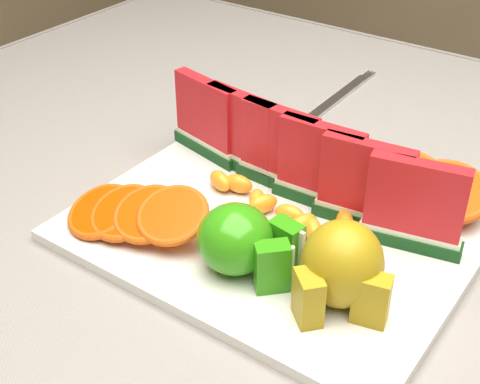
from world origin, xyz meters
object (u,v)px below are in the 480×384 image
platter (270,232)px  pear_cluster (342,268)px  apple_cluster (243,242)px  fork (342,94)px

platter → pear_cluster: 0.13m
platter → pear_cluster: size_ratio=3.77×
platter → apple_cluster: bearing=-78.4°
platter → apple_cluster: size_ratio=3.62×
platter → apple_cluster: 0.08m
platter → pear_cluster: (0.11, -0.06, 0.04)m
apple_cluster → fork: 0.44m
platter → fork: bearing=106.2°
apple_cluster → platter: bearing=101.6°
apple_cluster → fork: size_ratio=0.57×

